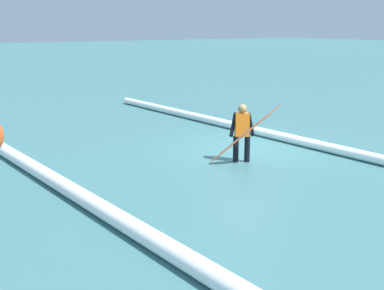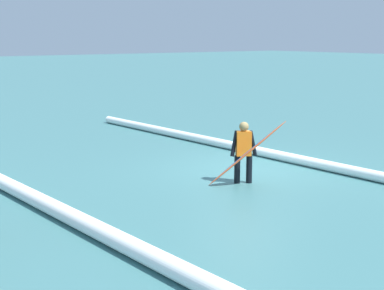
{
  "view_description": "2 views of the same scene",
  "coord_description": "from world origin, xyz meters",
  "views": [
    {
      "loc": [
        -10.35,
        8.7,
        3.31
      ],
      "look_at": [
        -1.17,
        2.54,
        0.67
      ],
      "focal_mm": 47.52,
      "sensor_mm": 36.0,
      "label": 1
    },
    {
      "loc": [
        -10.4,
        9.43,
        3.35
      ],
      "look_at": [
        -1.18,
        2.57,
        1.11
      ],
      "focal_mm": 52.55,
      "sensor_mm": 36.0,
      "label": 2
    }
  ],
  "objects": [
    {
      "name": "wave_crest_midground",
      "position": [
        0.35,
        5.52,
        0.16
      ],
      "size": [
        23.71,
        1.75,
        0.31
      ],
      "primitive_type": "cylinder",
      "rotation": [
        0.0,
        1.57,
        0.06
      ],
      "color": "white",
      "rests_on": "ground_plane"
    },
    {
      "name": "wave_crest_foreground",
      "position": [
        -1.03,
        -1.52,
        0.13
      ],
      "size": [
        20.14,
        1.42,
        0.26
      ],
      "primitive_type": "cylinder",
      "rotation": [
        0.0,
        1.57,
        0.06
      ],
      "color": "white",
      "rests_on": "ground_plane"
    },
    {
      "name": "surfboard",
      "position": [
        -1.3,
        1.14,
        0.77
      ],
      "size": [
        1.41,
        1.39,
        1.56
      ],
      "color": "#E55926",
      "rests_on": "ground_plane"
    },
    {
      "name": "surfer",
      "position": [
        -0.99,
        0.96,
        0.8
      ],
      "size": [
        0.35,
        0.6,
        1.43
      ],
      "rotation": [
        0.0,
        0.0,
        1.03
      ],
      "color": "black",
      "rests_on": "ground_plane"
    },
    {
      "name": "ground_plane",
      "position": [
        0.0,
        0.0,
        0.0
      ],
      "size": [
        168.13,
        168.13,
        0.0
      ],
      "primitive_type": "plane",
      "color": "#3A6E70"
    }
  ]
}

